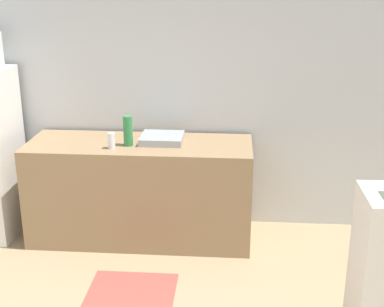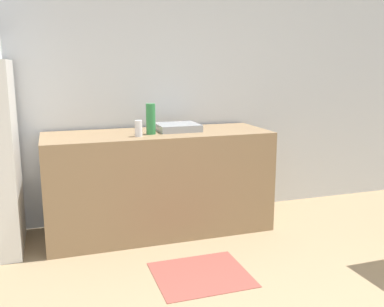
% 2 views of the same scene
% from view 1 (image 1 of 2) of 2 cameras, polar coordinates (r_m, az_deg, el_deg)
% --- Properties ---
extents(wall_back, '(8.00, 0.06, 2.60)m').
position_cam_1_polar(wall_back, '(4.89, -5.38, 7.20)').
color(wall_back, silver).
rests_on(wall_back, ground_plane).
extents(counter, '(1.93, 0.69, 0.89)m').
position_cam_1_polar(counter, '(4.76, -5.48, -3.96)').
color(counter, '#937551').
rests_on(counter, ground_plane).
extents(sink_basin, '(0.36, 0.34, 0.06)m').
position_cam_1_polar(sink_basin, '(4.61, -3.22, 1.62)').
color(sink_basin, '#9EA3A8').
rests_on(sink_basin, counter).
extents(bottle_tall, '(0.08, 0.08, 0.26)m').
position_cam_1_polar(bottle_tall, '(4.51, -6.85, 2.41)').
color(bottle_tall, '#2D7F42').
rests_on(bottle_tall, counter).
extents(bottle_short, '(0.06, 0.06, 0.13)m').
position_cam_1_polar(bottle_short, '(4.47, -8.59, 1.36)').
color(bottle_short, silver).
rests_on(bottle_short, counter).
extents(kitchen_rug, '(0.66, 0.59, 0.01)m').
position_cam_1_polar(kitchen_rug, '(4.14, -6.53, -14.55)').
color(kitchen_rug, '#99473D').
rests_on(kitchen_rug, ground_plane).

